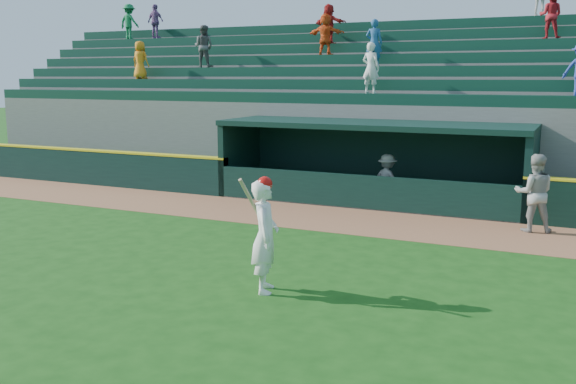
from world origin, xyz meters
name	(u,v)px	position (x,y,z in m)	size (l,w,h in m)	color
ground	(255,268)	(0.00, 0.00, 0.00)	(120.00, 120.00, 0.00)	#174711
warning_track	(339,219)	(0.00, 4.90, 0.01)	(40.00, 3.00, 0.01)	#925B3A
field_wall_left	(46,164)	(-12.25, 6.55, 0.60)	(15.50, 0.30, 1.20)	black
wall_stripe_left	(44,147)	(-12.25, 6.55, 1.23)	(15.50, 0.32, 0.06)	yellow
dugout_player_front	(534,193)	(4.84, 5.66, 0.98)	(0.95, 0.74, 1.95)	#A1A19C
dugout_player_inside	(387,180)	(0.59, 7.39, 0.77)	(0.99, 0.57, 1.54)	#9B9B96
dugout	(375,157)	(0.00, 8.00, 1.36)	(9.40, 2.80, 2.46)	slate
stands	(412,115)	(-0.02, 12.57, 2.40)	(34.50, 6.27, 7.48)	slate
batter_at_plate	(265,235)	(0.84, -1.18, 1.04)	(0.74, 0.91, 2.11)	white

